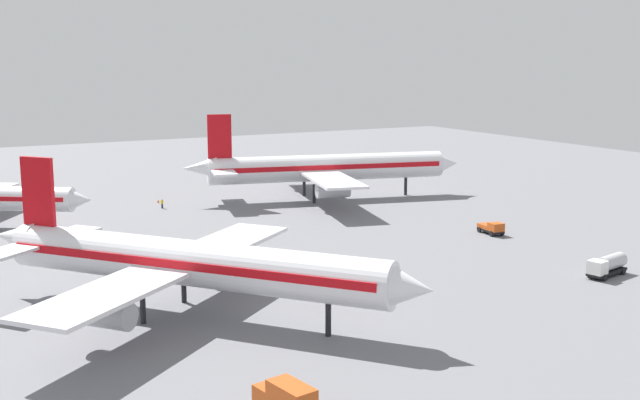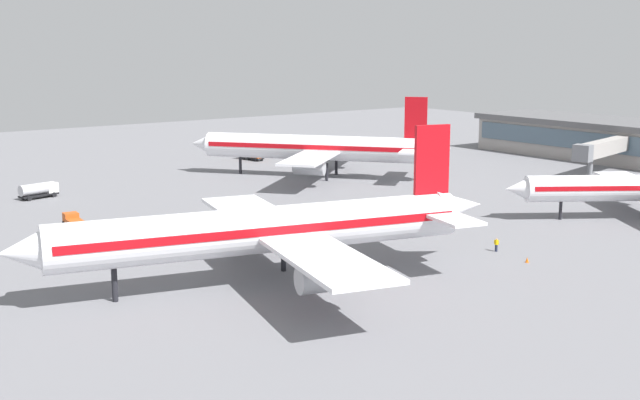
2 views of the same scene
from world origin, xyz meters
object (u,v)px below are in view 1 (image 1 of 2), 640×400
at_px(airplane_distant, 187,263).
at_px(pushback_tractor, 492,228).
at_px(airplane_at_gate, 324,168).
at_px(fuel_truck, 607,265).
at_px(safety_cone_near_gate, 158,201).
at_px(ground_crew_worker, 162,204).

xyz_separation_m(airplane_distant, pushback_tractor, (-14.68, 52.27, -4.63)).
xyz_separation_m(airplane_at_gate, airplane_distant, (52.74, -44.75, -0.22)).
distance_m(pushback_tractor, fuel_truck, 24.61).
distance_m(fuel_truck, safety_cone_near_gate, 80.28).
xyz_separation_m(fuel_truck, safety_cone_near_gate, (-73.21, -32.92, -1.09)).
bearing_deg(pushback_tractor, airplane_distant, -69.48).
bearing_deg(airplane_at_gate, ground_crew_worker, -176.16).
bearing_deg(safety_cone_near_gate, airplane_at_gate, 69.31).
distance_m(airplane_at_gate, ground_crew_worker, 30.24).
bearing_deg(airplane_distant, ground_crew_worker, 126.23).
relative_size(airplane_distant, fuel_truck, 6.43).
xyz_separation_m(pushback_tractor, safety_cone_near_gate, (-48.79, -35.92, -0.67)).
bearing_deg(fuel_truck, airplane_distant, -23.90).
relative_size(ground_crew_worker, safety_cone_near_gate, 2.78).
height_order(airplane_distant, ground_crew_worker, airplane_distant).
height_order(fuel_truck, safety_cone_near_gate, fuel_truck).
bearing_deg(ground_crew_worker, pushback_tractor, -78.00).
xyz_separation_m(fuel_truck, ground_crew_worker, (-67.67, -33.90, -0.54)).
height_order(pushback_tractor, ground_crew_worker, pushback_tractor).
bearing_deg(pushback_tractor, ground_crew_worker, -134.69).
distance_m(fuel_truck, ground_crew_worker, 75.69).
distance_m(airplane_at_gate, pushback_tractor, 39.10).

